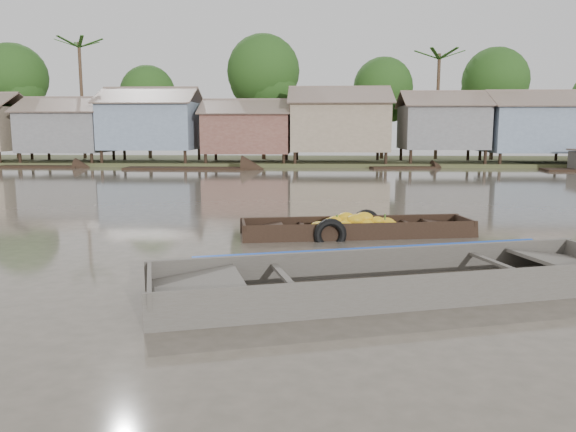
{
  "coord_description": "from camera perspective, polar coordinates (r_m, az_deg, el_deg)",
  "views": [
    {
      "loc": [
        0.7,
        -9.59,
        2.48
      ],
      "look_at": [
        0.23,
        1.25,
        0.8
      ],
      "focal_mm": 35.0,
      "sensor_mm": 36.0,
      "label": 1
    }
  ],
  "objects": [
    {
      "name": "riverbank",
      "position": [
        41.52,
        5.8,
        9.58
      ],
      "size": [
        120.0,
        12.47,
        10.22
      ],
      "color": "#384723",
      "rests_on": "ground"
    },
    {
      "name": "banana_boat",
      "position": [
        13.32,
        6.69,
        -1.35
      ],
      "size": [
        5.6,
        2.19,
        0.78
      ],
      "rotation": [
        0.0,
        0.0,
        0.17
      ],
      "color": "black",
      "rests_on": "ground"
    },
    {
      "name": "viewer_boat",
      "position": [
        8.95,
        11.16,
        -7.02
      ],
      "size": [
        7.89,
        4.04,
        0.61
      ],
      "rotation": [
        0.0,
        0.0,
        0.28
      ],
      "color": "#49443E",
      "rests_on": "ground"
    },
    {
      "name": "distant_boats",
      "position": [
        35.69,
        20.55,
        4.6
      ],
      "size": [
        46.05,
        15.25,
        1.38
      ],
      "color": "black",
      "rests_on": "ground"
    },
    {
      "name": "ground",
      "position": [
        9.93,
        -1.62,
        -5.67
      ],
      "size": [
        120.0,
        120.0,
        0.0
      ],
      "primitive_type": "plane",
      "color": "#4D473B",
      "rests_on": "ground"
    }
  ]
}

